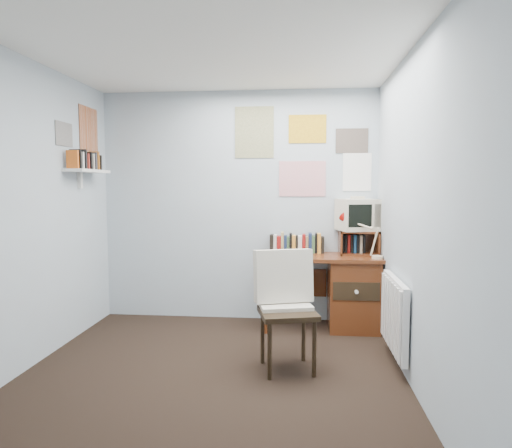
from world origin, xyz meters
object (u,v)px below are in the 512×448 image
at_px(desk, 347,290).
at_px(radiator, 395,314).
at_px(desk_lamp, 378,239).
at_px(wall_shelf, 88,171).
at_px(tv_riser, 359,242).
at_px(crt_tv, 357,213).
at_px(desk_chair, 288,313).

distance_m(desk, radiator, 0.97).
relative_size(desk_lamp, wall_shelf, 0.64).
height_order(desk, radiator, desk).
distance_m(desk_lamp, tv_riser, 0.32).
height_order(crt_tv, radiator, crt_tv).
distance_m(desk, wall_shelf, 2.87).
xyz_separation_m(crt_tv, wall_shelf, (-2.68, -0.51, 0.43)).
bearing_deg(radiator, desk_lamp, 91.50).
bearing_deg(crt_tv, wall_shelf, 174.57).
bearing_deg(desk_lamp, radiator, -82.96).
bearing_deg(wall_shelf, tv_riser, 10.32).
bearing_deg(desk_chair, crt_tv, 47.30).
relative_size(tv_riser, crt_tv, 1.06).
bearing_deg(desk, desk_lamp, -31.37).
xyz_separation_m(tv_riser, radiator, (0.17, -1.04, -0.47)).
height_order(tv_riser, radiator, tv_riser).
bearing_deg(desk_chair, desk, 48.57).
bearing_deg(wall_shelf, radiator, -10.89).
bearing_deg(radiator, desk, 107.24).
bearing_deg(crt_tv, radiator, -96.33).
relative_size(desk_chair, desk_lamp, 2.35).
xyz_separation_m(desk_lamp, wall_shelf, (-2.84, -0.22, 0.66)).
bearing_deg(wall_shelf, crt_tv, 10.79).
xyz_separation_m(desk_chair, wall_shelf, (-1.98, 0.75, 1.16)).
height_order(crt_tv, wall_shelf, wall_shelf).
relative_size(desk_lamp, crt_tv, 1.05).
bearing_deg(radiator, wall_shelf, 169.11).
bearing_deg(desk, wall_shelf, -171.60).
height_order(desk_lamp, radiator, desk_lamp).
distance_m(desk_chair, tv_riser, 1.49).
relative_size(desk_lamp, radiator, 0.49).
height_order(desk, tv_riser, tv_riser).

